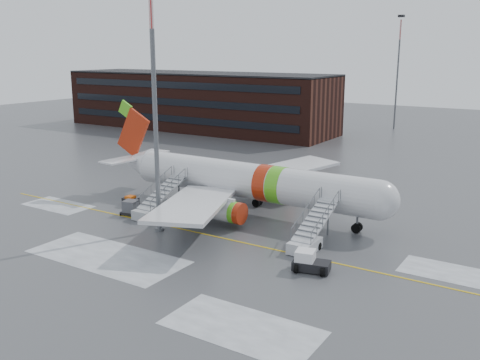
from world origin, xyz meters
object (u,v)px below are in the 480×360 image
Objects in this scene: airstair_fwd at (308,237)px; uld_container at (131,208)px; baggage_tractor at (131,202)px; airliner at (242,180)px; pushback_tug at (309,262)px; light_mast_near at (155,102)px; airstair_aft at (154,206)px.

uld_container is (-20.17, -0.96, -0.33)m from airstair_fwd.
airliner is at bearing 23.70° from baggage_tractor.
pushback_tug is at bearing -13.18° from baggage_tractor.
baggage_tractor is at bearing 150.30° from light_mast_near.
light_mast_near is at bearing -42.55° from airstair_aft.
airliner is 17.16m from pushback_tug.
airstair_aft is 2.43× the size of pushback_tug.
airliner is 13.67m from light_mast_near.
baggage_tractor is 0.10× the size of light_mast_near.
light_mast_near reaches higher than airliner.
airliner is 1.47× the size of light_mast_near.
airstair_fwd is 0.32× the size of light_mast_near.
airstair_fwd is 3.53× the size of uld_container.
airstair_fwd and airstair_aft have the same top height.
airstair_fwd is 20.20m from uld_container.
airstair_fwd is 17.81m from airstair_aft.
airliner is at bearing 71.01° from light_mast_near.
light_mast_near is (-3.36, -9.78, 8.95)m from airliner.
airstair_aft is 2.57m from uld_container.
airstair_fwd is at bearing 12.79° from light_mast_near.
airstair_aft is at bearing 167.77° from pushback_tug.
baggage_tractor is at bearing 134.07° from uld_container.
airliner is at bearing 140.20° from pushback_tug.
uld_container is 13.24m from light_mast_near.
airstair_aft is 3.53× the size of uld_container.
uld_container is 0.09× the size of light_mast_near.
uld_container is 0.96× the size of baggage_tractor.
baggage_tractor is (-24.61, 5.77, -0.23)m from pushback_tug.
baggage_tractor is (-22.50, 1.45, -0.56)m from airstair_fwd.
airstair_fwd is 1.00× the size of airstair_aft.
airliner is at bearing 43.47° from airstair_aft.
uld_container is (-9.26, -7.49, -2.68)m from airliner.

